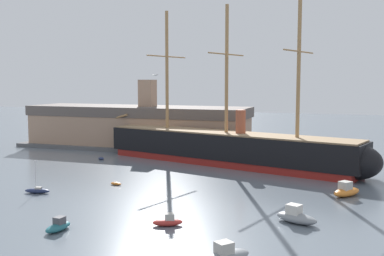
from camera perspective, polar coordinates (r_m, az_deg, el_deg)
tall_ship at (r=85.29m, az=4.17°, el=-2.37°), size 58.12×21.13×28.59m
motorboat_foreground_left at (r=50.26m, az=-15.95°, el=-11.40°), size 1.70×3.47×1.41m
motorboat_foreground_right at (r=40.53m, az=4.21°, el=-15.18°), size 4.18×4.61×1.85m
motorboat_near_centre at (r=50.08m, az=-2.95°, el=-11.28°), size 3.42×2.58×1.33m
sailboat_mid_left at (r=67.20m, az=-18.29°, el=-7.23°), size 3.60×1.82×4.50m
motorboat_mid_right at (r=52.10m, az=12.55°, el=-10.47°), size 5.09×3.60×1.97m
dinghy_alongside_bow at (r=69.70m, az=-9.23°, el=-6.68°), size 1.90×1.03×0.43m
motorboat_alongside_stern at (r=65.44m, az=18.26°, el=-7.28°), size 4.30×5.10×2.01m
dinghy_far_left at (r=92.41m, az=-11.00°, el=-3.64°), size 2.11×1.98×0.48m
dockside_warehouse_left at (r=106.64m, az=-6.64°, el=0.10°), size 54.64×15.48×15.42m
seagull_in_flight at (r=42.85m, az=-4.54°, el=6.42°), size 0.88×0.77×0.13m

